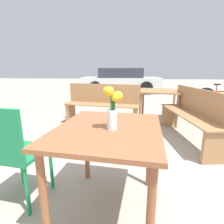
{
  "coord_description": "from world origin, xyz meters",
  "views": [
    {
      "loc": [
        0.16,
        -1.23,
        1.15
      ],
      "look_at": [
        0.03,
        -0.04,
        0.86
      ],
      "focal_mm": 28.0,
      "sensor_mm": 36.0,
      "label": 1
    }
  ],
  "objects_px": {
    "table_front": "(108,140)",
    "bench_middle": "(193,113)",
    "cafe_chair": "(13,150)",
    "bicycle": "(221,99)",
    "table_back": "(159,95)",
    "parked_car": "(121,81)",
    "flower_vase": "(112,107)",
    "bench_near": "(102,103)"
  },
  "relations": [
    {
      "from": "table_front",
      "to": "parked_car",
      "type": "relative_size",
      "value": 0.25
    },
    {
      "from": "flower_vase",
      "to": "cafe_chair",
      "type": "bearing_deg",
      "value": 177.72
    },
    {
      "from": "table_back",
      "to": "bench_middle",
      "type": "bearing_deg",
      "value": -69.74
    },
    {
      "from": "cafe_chair",
      "to": "bench_middle",
      "type": "xyz_separation_m",
      "value": [
        1.96,
        1.64,
        -0.05
      ]
    },
    {
      "from": "bench_near",
      "to": "bench_middle",
      "type": "bearing_deg",
      "value": -24.11
    },
    {
      "from": "cafe_chair",
      "to": "bicycle",
      "type": "distance_m",
      "value": 5.23
    },
    {
      "from": "table_back",
      "to": "parked_car",
      "type": "xyz_separation_m",
      "value": [
        -1.13,
        5.09,
        -0.03
      ]
    },
    {
      "from": "bench_middle",
      "to": "bench_near",
      "type": "bearing_deg",
      "value": 155.89
    },
    {
      "from": "flower_vase",
      "to": "bench_near",
      "type": "xyz_separation_m",
      "value": [
        -0.46,
        2.38,
        -0.44
      ]
    },
    {
      "from": "bicycle",
      "to": "table_back",
      "type": "bearing_deg",
      "value": -147.24
    },
    {
      "from": "table_front",
      "to": "bench_middle",
      "type": "xyz_separation_m",
      "value": [
        1.17,
        1.63,
        -0.16
      ]
    },
    {
      "from": "bench_near",
      "to": "parked_car",
      "type": "xyz_separation_m",
      "value": [
        0.08,
        5.42,
        0.12
      ]
    },
    {
      "from": "bench_middle",
      "to": "parked_car",
      "type": "xyz_separation_m",
      "value": [
        -1.51,
        6.13,
        0.11
      ]
    },
    {
      "from": "table_front",
      "to": "bench_middle",
      "type": "distance_m",
      "value": 2.01
    },
    {
      "from": "cafe_chair",
      "to": "table_front",
      "type": "bearing_deg",
      "value": 0.78
    },
    {
      "from": "flower_vase",
      "to": "parked_car",
      "type": "height_order",
      "value": "parked_car"
    },
    {
      "from": "bench_middle",
      "to": "parked_car",
      "type": "relative_size",
      "value": 0.42
    },
    {
      "from": "table_front",
      "to": "parked_car",
      "type": "xyz_separation_m",
      "value": [
        -0.34,
        7.76,
        -0.05
      ]
    },
    {
      "from": "cafe_chair",
      "to": "bench_middle",
      "type": "relative_size",
      "value": 0.53
    },
    {
      "from": "flower_vase",
      "to": "cafe_chair",
      "type": "relative_size",
      "value": 0.35
    },
    {
      "from": "bench_middle",
      "to": "bicycle",
      "type": "bearing_deg",
      "value": 56.25
    },
    {
      "from": "bicycle",
      "to": "table_front",
      "type": "bearing_deg",
      "value": -124.61
    },
    {
      "from": "flower_vase",
      "to": "bench_near",
      "type": "distance_m",
      "value": 2.47
    },
    {
      "from": "bench_near",
      "to": "bicycle",
      "type": "height_order",
      "value": "bench_near"
    },
    {
      "from": "bench_near",
      "to": "bicycle",
      "type": "relative_size",
      "value": 1.0
    },
    {
      "from": "table_front",
      "to": "cafe_chair",
      "type": "distance_m",
      "value": 0.8
    },
    {
      "from": "flower_vase",
      "to": "bench_near",
      "type": "bearing_deg",
      "value": 100.82
    },
    {
      "from": "flower_vase",
      "to": "bicycle",
      "type": "relative_size",
      "value": 0.2
    },
    {
      "from": "bicycle",
      "to": "bench_middle",
      "type": "bearing_deg",
      "value": -123.75
    },
    {
      "from": "parked_car",
      "to": "bench_near",
      "type": "bearing_deg",
      "value": -90.84
    },
    {
      "from": "cafe_chair",
      "to": "flower_vase",
      "type": "bearing_deg",
      "value": -2.28
    },
    {
      "from": "bench_near",
      "to": "parked_car",
      "type": "relative_size",
      "value": 0.4
    },
    {
      "from": "parked_car",
      "to": "table_back",
      "type": "bearing_deg",
      "value": -77.49
    },
    {
      "from": "bench_near",
      "to": "bench_middle",
      "type": "relative_size",
      "value": 0.95
    },
    {
      "from": "parked_car",
      "to": "flower_vase",
      "type": "bearing_deg",
      "value": -87.24
    },
    {
      "from": "bench_middle",
      "to": "table_back",
      "type": "distance_m",
      "value": 1.12
    },
    {
      "from": "bicycle",
      "to": "bench_near",
      "type": "bearing_deg",
      "value": -153.42
    },
    {
      "from": "cafe_chair",
      "to": "table_back",
      "type": "xyz_separation_m",
      "value": [
        1.58,
        2.68,
        0.09
      ]
    },
    {
      "from": "parked_car",
      "to": "bicycle",
      "type": "bearing_deg",
      "value": -51.88
    },
    {
      "from": "table_front",
      "to": "bench_middle",
      "type": "relative_size",
      "value": 0.59
    },
    {
      "from": "bench_near",
      "to": "parked_car",
      "type": "height_order",
      "value": "parked_car"
    },
    {
      "from": "flower_vase",
      "to": "bench_near",
      "type": "relative_size",
      "value": 0.2
    }
  ]
}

